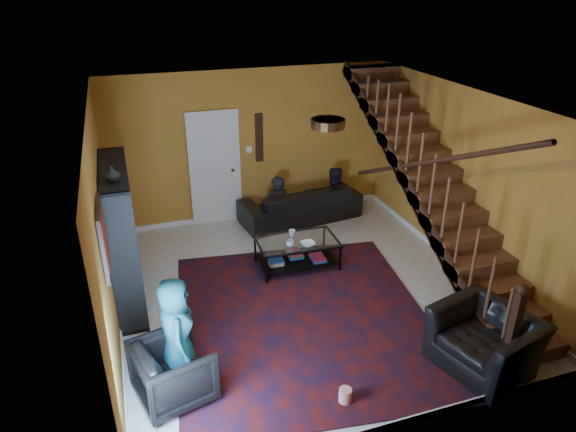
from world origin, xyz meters
name	(u,v)px	position (x,y,z in m)	size (l,w,h in m)	color
floor	(301,289)	(0.00, 0.00, 0.00)	(5.50, 5.50, 0.00)	beige
room	(197,258)	(-1.33, 1.33, 0.05)	(5.50, 5.50, 5.50)	#C8792C
staircase	(435,186)	(2.12, 0.00, 1.40)	(0.95, 5.02, 3.18)	brown
bookshelf	(123,238)	(-2.40, 0.60, 0.96)	(0.35, 1.80, 2.00)	black
door	(215,170)	(-0.70, 2.73, 1.02)	(0.82, 0.05, 2.05)	silver
framed_picture	(103,238)	(-2.57, -0.90, 1.75)	(0.04, 0.74, 0.74)	maroon
wall_hanging	(259,138)	(0.15, 2.73, 1.55)	(0.14, 0.03, 0.90)	black
ceiling_fixture	(328,123)	(0.00, -0.80, 2.74)	(0.40, 0.40, 0.10)	#3F2814
rug	(303,318)	(-0.22, -0.68, 0.01)	(3.35, 3.83, 0.02)	#490F0D
sofa	(300,203)	(0.81, 2.30, 0.33)	(2.27, 0.89, 0.66)	black
armchair_left	(173,371)	(-2.05, -1.57, 0.36)	(0.76, 0.78, 0.71)	black
armchair_right	(485,341)	(1.50, -2.22, 0.36)	(1.10, 0.96, 0.71)	black
person_adult_a	(277,210)	(0.36, 2.35, 0.23)	(0.50, 0.33, 1.36)	black
person_adult_b	(333,201)	(1.50, 2.35, 0.25)	(0.68, 0.53, 1.40)	black
person_child	(177,331)	(-1.95, -1.27, 0.66)	(0.64, 0.42, 1.31)	#195762
coffee_table	(297,252)	(0.16, 0.64, 0.28)	(1.29, 0.78, 0.48)	black
cup_a	(290,243)	(-0.01, 0.50, 0.53)	(0.12, 0.12, 0.09)	#999999
cup_b	(292,233)	(0.13, 0.81, 0.53)	(0.11, 0.11, 0.10)	#999999
bowl	(308,244)	(0.26, 0.43, 0.51)	(0.22, 0.22, 0.05)	#999999
vase	(112,174)	(-2.41, 0.10, 2.10)	(0.18, 0.18, 0.19)	#999999
popcorn_bucket	(345,395)	(-0.30, -2.25, 0.10)	(0.14, 0.14, 0.16)	red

